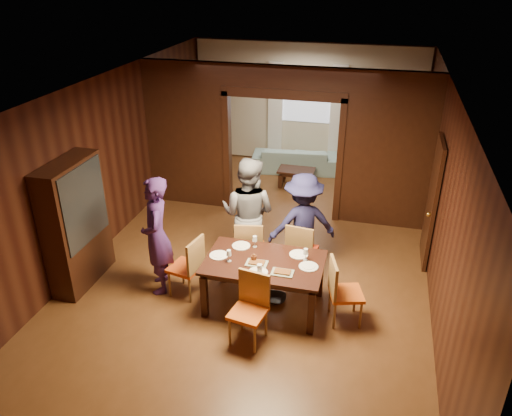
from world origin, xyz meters
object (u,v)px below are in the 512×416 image
(sofa, at_px, (295,159))
(chair_far_l, at_px, (250,246))
(person_purple, at_px, (157,236))
(person_grey, at_px, (248,214))
(chair_near, at_px, (248,311))
(dining_table, at_px, (264,284))
(person_navy, at_px, (303,224))
(coffee_table, at_px, (296,178))
(chair_right, at_px, (346,292))
(chair_left, at_px, (185,266))
(hutch, at_px, (76,224))
(chair_far_r, at_px, (302,249))

(sofa, bearing_deg, chair_far_l, 84.06)
(chair_far_l, bearing_deg, person_purple, 20.46)
(person_grey, bearing_deg, chair_near, 112.70)
(dining_table, bearing_deg, person_navy, 71.44)
(coffee_table, relative_size, chair_far_l, 0.82)
(dining_table, bearing_deg, sofa, 95.53)
(person_grey, distance_m, sofa, 4.33)
(person_purple, height_order, chair_near, person_purple)
(person_purple, bearing_deg, coffee_table, 138.51)
(dining_table, distance_m, chair_near, 0.80)
(person_navy, relative_size, chair_far_l, 1.73)
(dining_table, bearing_deg, chair_far_l, 118.35)
(person_navy, xyz_separation_m, chair_right, (0.81, -1.13, -0.36))
(person_purple, relative_size, coffee_table, 2.29)
(sofa, height_order, chair_right, chair_right)
(person_grey, bearing_deg, chair_right, 155.52)
(coffee_table, xyz_separation_m, chair_near, (0.29, -5.16, 0.28))
(person_purple, distance_m, person_grey, 1.49)
(person_navy, bearing_deg, dining_table, 46.84)
(chair_left, bearing_deg, person_purple, -82.56)
(person_purple, distance_m, hutch, 1.27)
(chair_far_r, bearing_deg, coffee_table, -71.83)
(coffee_table, bearing_deg, person_grey, -93.33)
(person_grey, relative_size, chair_near, 1.95)
(sofa, relative_size, coffee_table, 2.49)
(dining_table, xyz_separation_m, chair_far_r, (0.40, 0.92, 0.10))
(chair_far_l, height_order, chair_near, same)
(chair_near, distance_m, hutch, 3.02)
(hutch, bearing_deg, chair_left, 2.40)
(chair_left, xyz_separation_m, chair_far_l, (0.79, 0.78, 0.00))
(chair_far_l, distance_m, chair_far_r, 0.83)
(person_purple, xyz_separation_m, person_grey, (1.13, 0.97, 0.03))
(person_grey, xyz_separation_m, hutch, (-2.40, -1.07, 0.06))
(chair_right, distance_m, chair_near, 1.41)
(chair_far_l, xyz_separation_m, chair_far_r, (0.82, 0.13, 0.00))
(hutch, bearing_deg, person_purple, 4.70)
(sofa, bearing_deg, chair_near, 87.53)
(hutch, bearing_deg, person_grey, 24.12)
(dining_table, relative_size, chair_far_l, 1.72)
(person_navy, bearing_deg, chair_left, 9.70)
(chair_far_r, xyz_separation_m, chair_near, (-0.42, -1.71, 0.00))
(coffee_table, height_order, chair_far_r, chair_far_r)
(person_purple, bearing_deg, chair_far_r, 88.92)
(chair_right, height_order, chair_near, same)
(coffee_table, bearing_deg, hutch, -120.35)
(coffee_table, relative_size, chair_right, 0.82)
(person_navy, relative_size, chair_far_r, 1.73)
(chair_right, xyz_separation_m, hutch, (-4.08, -0.02, 0.52))
(chair_far_l, bearing_deg, dining_table, 107.37)
(person_purple, bearing_deg, chair_right, 63.78)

